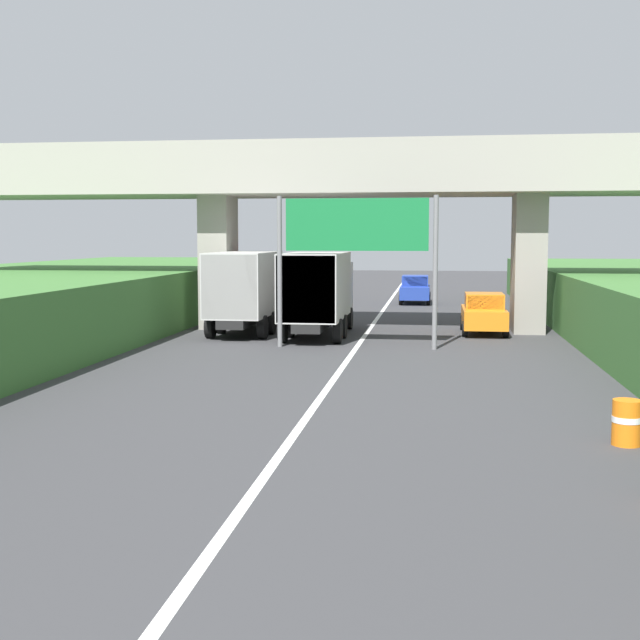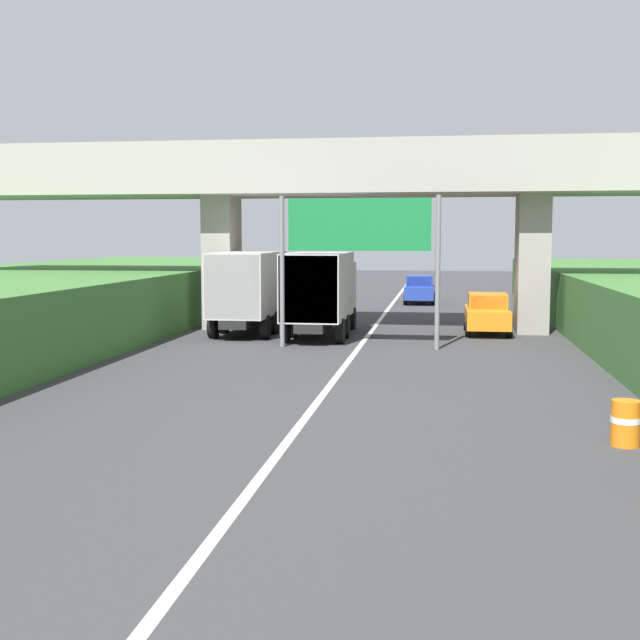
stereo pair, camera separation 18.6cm
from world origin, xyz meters
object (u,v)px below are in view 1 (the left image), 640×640
(truck_red, at_px, (249,287))
(overhead_highway_sign, at_px, (357,235))
(car_orange, at_px, (484,313))
(construction_barrel_2, at_px, (627,422))
(truck_silver, at_px, (318,289))
(car_blue, at_px, (415,289))

(truck_red, bearing_deg, overhead_highway_sign, -41.26)
(car_orange, height_order, construction_barrel_2, car_orange)
(overhead_highway_sign, relative_size, car_orange, 1.43)
(truck_silver, distance_m, truck_red, 3.28)
(overhead_highway_sign, relative_size, construction_barrel_2, 6.53)
(overhead_highway_sign, xyz_separation_m, truck_silver, (-1.89, 3.44, -2.20))
(overhead_highway_sign, relative_size, truck_red, 0.81)
(overhead_highway_sign, xyz_separation_m, car_orange, (4.90, 5.26, -3.28))
(car_blue, bearing_deg, truck_red, -111.90)
(truck_silver, height_order, construction_barrel_2, truck_silver)
(construction_barrel_2, bearing_deg, truck_red, 122.89)
(car_orange, relative_size, car_blue, 1.00)
(car_blue, relative_size, construction_barrel_2, 4.56)
(car_orange, relative_size, construction_barrel_2, 4.56)
(truck_red, relative_size, car_orange, 1.78)
(truck_red, height_order, car_blue, truck_red)
(overhead_highway_sign, height_order, truck_red, overhead_highway_sign)
(truck_red, distance_m, construction_barrel_2, 21.47)
(truck_silver, relative_size, truck_red, 1.00)
(truck_silver, xyz_separation_m, construction_barrel_2, (8.50, -17.01, -1.47))
(overhead_highway_sign, bearing_deg, car_blue, 85.51)
(truck_silver, xyz_separation_m, car_orange, (6.79, 1.83, -1.08))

